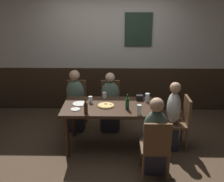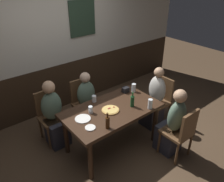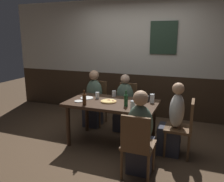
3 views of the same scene
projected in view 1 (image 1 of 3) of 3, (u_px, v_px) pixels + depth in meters
ground_plane at (109, 146)px, 4.62m from camera, size 12.00×12.00×0.00m
wall_back at (111, 51)px, 5.74m from camera, size 6.40×0.13×2.60m
dining_table at (109, 111)px, 4.40m from camera, size 1.49×0.84×0.74m
chair_mid_far at (110, 101)px, 5.24m from camera, size 0.40×0.40×0.88m
chair_left_far at (77, 101)px, 5.25m from camera, size 0.40×0.40×0.88m
chair_right_near at (156, 146)px, 3.65m from camera, size 0.40×0.40×0.88m
chair_head_east at (180, 120)px, 4.43m from camera, size 0.40×0.40×0.88m
person_mid_far at (110, 106)px, 5.10m from camera, size 0.34×0.37×1.09m
person_left_far at (75, 105)px, 5.10m from camera, size 0.34×0.37×1.13m
person_right_near at (154, 141)px, 3.81m from camera, size 0.34×0.37×1.15m
person_head_east at (170, 121)px, 4.44m from camera, size 0.37×0.34×1.14m
pizza at (106, 105)px, 4.34m from camera, size 0.26×0.26×0.03m
pint_glass_amber at (90, 100)px, 4.47m from camera, size 0.07×0.07×0.11m
tumbler_short at (139, 110)px, 4.00m from camera, size 0.07×0.07×0.16m
pint_glass_pale at (105, 95)px, 4.68m from camera, size 0.07×0.07×0.11m
beer_glass_tall at (147, 98)px, 4.51m from camera, size 0.07×0.07×0.14m
beer_bottle_green at (127, 103)px, 4.20m from camera, size 0.06×0.06×0.25m
beer_bottle_brown at (86, 108)px, 4.04m from camera, size 0.06×0.06×0.24m
plate_white_large at (79, 104)px, 4.43m from camera, size 0.22×0.22×0.01m
plate_white_small at (75, 109)px, 4.21m from camera, size 0.15×0.15×0.01m
condiment_caddy at (140, 98)px, 4.59m from camera, size 0.11×0.09×0.09m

